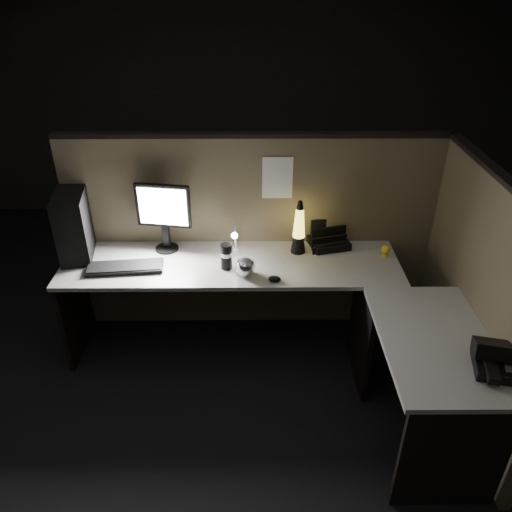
{
  "coord_description": "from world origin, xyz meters",
  "views": [
    {
      "loc": [
        0.0,
        -2.3,
        2.51
      ],
      "look_at": [
        0.02,
        0.35,
        0.93
      ],
      "focal_mm": 35.0,
      "sensor_mm": 36.0,
      "label": 1
    }
  ],
  "objects_px": {
    "monitor": "(164,211)",
    "desk_phone": "(500,360)",
    "pc_tower": "(74,224)",
    "lava_lamp": "(299,231)",
    "keyboard": "(125,267)"
  },
  "relations": [
    {
      "from": "desk_phone",
      "to": "keyboard",
      "type": "bearing_deg",
      "value": 168.91
    },
    {
      "from": "monitor",
      "to": "lava_lamp",
      "type": "relative_size",
      "value": 1.25
    },
    {
      "from": "keyboard",
      "to": "monitor",
      "type": "bearing_deg",
      "value": 42.81
    },
    {
      "from": "pc_tower",
      "to": "lava_lamp",
      "type": "height_order",
      "value": "pc_tower"
    },
    {
      "from": "monitor",
      "to": "desk_phone",
      "type": "height_order",
      "value": "monitor"
    },
    {
      "from": "lava_lamp",
      "to": "desk_phone",
      "type": "height_order",
      "value": "lava_lamp"
    },
    {
      "from": "monitor",
      "to": "desk_phone",
      "type": "relative_size",
      "value": 1.64
    },
    {
      "from": "pc_tower",
      "to": "desk_phone",
      "type": "distance_m",
      "value": 2.73
    },
    {
      "from": "monitor",
      "to": "desk_phone",
      "type": "distance_m",
      "value": 2.23
    },
    {
      "from": "keyboard",
      "to": "desk_phone",
      "type": "bearing_deg",
      "value": -30.32
    },
    {
      "from": "monitor",
      "to": "lava_lamp",
      "type": "distance_m",
      "value": 0.94
    },
    {
      "from": "monitor",
      "to": "pc_tower",
      "type": "bearing_deg",
      "value": -165.76
    },
    {
      "from": "pc_tower",
      "to": "desk_phone",
      "type": "xyz_separation_m",
      "value": [
        2.46,
        -1.17,
        -0.17
      ]
    },
    {
      "from": "desk_phone",
      "to": "lava_lamp",
      "type": "bearing_deg",
      "value": 141.32
    },
    {
      "from": "keyboard",
      "to": "lava_lamp",
      "type": "distance_m",
      "value": 1.2
    }
  ]
}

